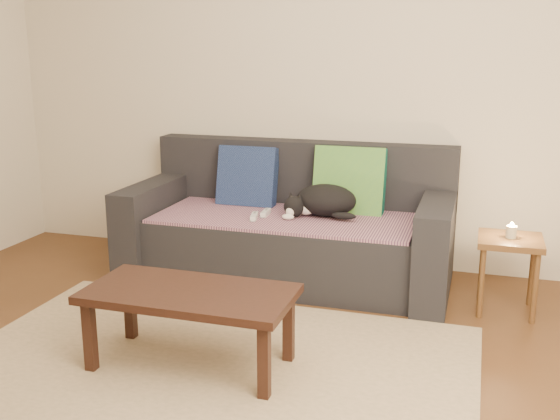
{
  "coord_description": "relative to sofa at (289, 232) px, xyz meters",
  "views": [
    {
      "loc": [
        1.17,
        -2.43,
        1.5
      ],
      "look_at": [
        0.05,
        1.2,
        0.55
      ],
      "focal_mm": 42.0,
      "sensor_mm": 36.0,
      "label": 1
    }
  ],
  "objects": [
    {
      "name": "wii_remote_a",
      "position": [
        -0.13,
        -0.11,
        0.15
      ],
      "size": [
        0.05,
        0.15,
        0.03
      ],
      "primitive_type": "cube",
      "rotation": [
        0.0,
        0.0,
        1.64
      ],
      "color": "white",
      "rests_on": "throw_blanket"
    },
    {
      "name": "cushion_green",
      "position": [
        0.36,
        0.17,
        0.32
      ],
      "size": [
        0.47,
        0.22,
        0.48
      ],
      "primitive_type": "cube",
      "rotation": [
        -0.22,
        0.0,
        0.0
      ],
      "color": "#0E5B4D",
      "rests_on": "throw_blanket"
    },
    {
      "name": "rug",
      "position": [
        0.0,
        -1.42,
        -0.3
      ],
      "size": [
        2.5,
        1.8,
        0.01
      ],
      "primitive_type": "cube",
      "color": "tan",
      "rests_on": "ground"
    },
    {
      "name": "sofa",
      "position": [
        0.0,
        0.0,
        0.0
      ],
      "size": [
        2.1,
        0.94,
        0.87
      ],
      "color": "#232328",
      "rests_on": "ground"
    },
    {
      "name": "throw_blanket",
      "position": [
        0.0,
        -0.09,
        0.12
      ],
      "size": [
        1.66,
        0.74,
        0.02
      ],
      "primitive_type": "cube",
      "color": "#412546",
      "rests_on": "sofa"
    },
    {
      "name": "cat",
      "position": [
        0.23,
        -0.02,
        0.23
      ],
      "size": [
        0.48,
        0.35,
        0.21
      ],
      "rotation": [
        0.0,
        0.0,
        -0.11
      ],
      "color": "black",
      "rests_on": "throw_blanket"
    },
    {
      "name": "wii_remote_b",
      "position": [
        -0.17,
        -0.22,
        0.15
      ],
      "size": [
        0.07,
        0.15,
        0.03
      ],
      "primitive_type": "cube",
      "rotation": [
        0.0,
        0.0,
        1.79
      ],
      "color": "white",
      "rests_on": "throw_blanket"
    },
    {
      "name": "coffee_table",
      "position": [
        -0.09,
        -1.37,
        0.03
      ],
      "size": [
        0.98,
        0.49,
        0.39
      ],
      "color": "black",
      "rests_on": "rug"
    },
    {
      "name": "cushion_navy",
      "position": [
        -0.35,
        0.17,
        0.32
      ],
      "size": [
        0.41,
        0.19,
        0.42
      ],
      "primitive_type": "cube",
      "rotation": [
        -0.23,
        0.0,
        0.0
      ],
      "color": "#101E47",
      "rests_on": "throw_blanket"
    },
    {
      "name": "back_wall",
      "position": [
        0.0,
        0.43,
        0.99
      ],
      "size": [
        4.5,
        0.04,
        2.6
      ],
      "primitive_type": "cube",
      "color": "beige",
      "rests_on": "ground"
    },
    {
      "name": "side_table",
      "position": [
        1.37,
        -0.2,
        0.06
      ],
      "size": [
        0.36,
        0.36,
        0.44
      ],
      "color": "brown",
      "rests_on": "ground"
    },
    {
      "name": "ground",
      "position": [
        0.0,
        -1.57,
        -0.31
      ],
      "size": [
        4.5,
        4.5,
        0.0
      ],
      "primitive_type": "plane",
      "color": "brown",
      "rests_on": "ground"
    },
    {
      "name": "candle",
      "position": [
        1.37,
        -0.2,
        0.17
      ],
      "size": [
        0.06,
        0.06,
        0.09
      ],
      "color": "beige",
      "rests_on": "side_table"
    }
  ]
}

